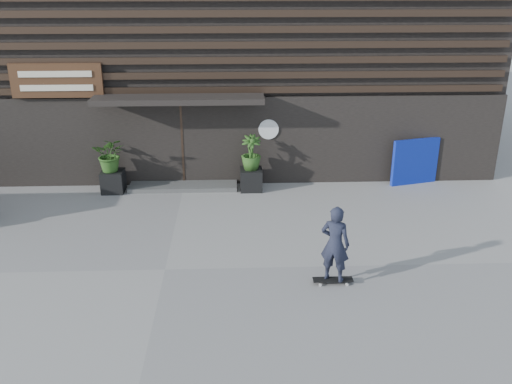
{
  "coord_description": "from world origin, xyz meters",
  "views": [
    {
      "loc": [
        1.47,
        -9.99,
        5.67
      ],
      "look_at": [
        1.92,
        1.45,
        1.1
      ],
      "focal_mm": 38.89,
      "sensor_mm": 36.0,
      "label": 1
    }
  ],
  "objects_px": {
    "blue_tarp": "(415,162)",
    "skateboarder": "(335,244)",
    "planter_pot_right": "(251,179)",
    "planter_pot_left": "(113,181)"
  },
  "relations": [
    {
      "from": "blue_tarp",
      "to": "skateboarder",
      "type": "bearing_deg",
      "value": -135.77
    },
    {
      "from": "planter_pot_right",
      "to": "blue_tarp",
      "type": "relative_size",
      "value": 0.43
    },
    {
      "from": "blue_tarp",
      "to": "skateboarder",
      "type": "relative_size",
      "value": 0.86
    },
    {
      "from": "planter_pot_left",
      "to": "blue_tarp",
      "type": "height_order",
      "value": "blue_tarp"
    },
    {
      "from": "planter_pot_right",
      "to": "skateboarder",
      "type": "distance_m",
      "value": 5.3
    },
    {
      "from": "planter_pot_left",
      "to": "planter_pot_right",
      "type": "xyz_separation_m",
      "value": [
        3.8,
        0.0,
        0.0
      ]
    },
    {
      "from": "blue_tarp",
      "to": "planter_pot_right",
      "type": "bearing_deg",
      "value": 168.85
    },
    {
      "from": "planter_pot_right",
      "to": "skateboarder",
      "type": "height_order",
      "value": "skateboarder"
    },
    {
      "from": "planter_pot_left",
      "to": "blue_tarp",
      "type": "bearing_deg",
      "value": 2.03
    },
    {
      "from": "skateboarder",
      "to": "planter_pot_right",
      "type": "bearing_deg",
      "value": 105.85
    }
  ]
}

